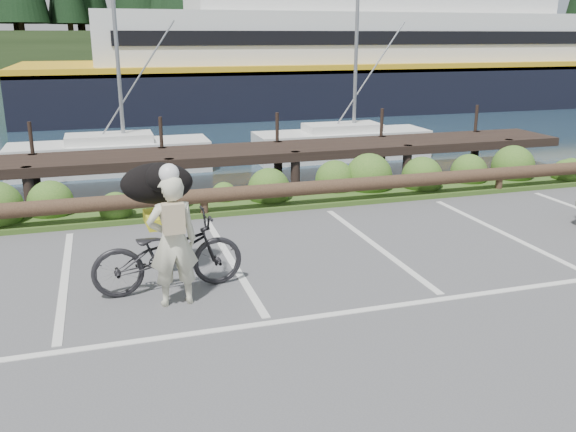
% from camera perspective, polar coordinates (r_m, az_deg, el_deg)
% --- Properties ---
extents(ground, '(72.00, 72.00, 0.00)m').
position_cam_1_polar(ground, '(8.35, -2.49, -8.83)').
color(ground, '#4D4D4F').
extents(harbor_backdrop, '(170.00, 160.00, 30.00)m').
position_cam_1_polar(harbor_backdrop, '(85.88, -16.00, 13.59)').
color(harbor_backdrop, '#182B3B').
rests_on(harbor_backdrop, ground).
extents(vegetation_strip, '(34.00, 1.60, 0.10)m').
position_cam_1_polar(vegetation_strip, '(13.23, -8.32, 0.92)').
color(vegetation_strip, '#3D5B21').
rests_on(vegetation_strip, ground).
extents(log_rail, '(32.00, 0.30, 0.60)m').
position_cam_1_polar(log_rail, '(12.58, -7.81, -0.12)').
color(log_rail, '#443021').
rests_on(log_rail, ground).
extents(bicycle, '(2.20, 0.87, 1.14)m').
position_cam_1_polar(bicycle, '(8.94, -11.16, -3.44)').
color(bicycle, black).
rests_on(bicycle, ground).
extents(cyclist, '(0.69, 0.47, 1.83)m').
position_cam_1_polar(cyclist, '(8.35, -10.72, -2.34)').
color(cyclist, beige).
rests_on(cyclist, ground).
extents(dog, '(0.58, 1.10, 0.62)m').
position_cam_1_polar(dog, '(9.35, -12.16, 3.02)').
color(dog, black).
rests_on(dog, bicycle).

